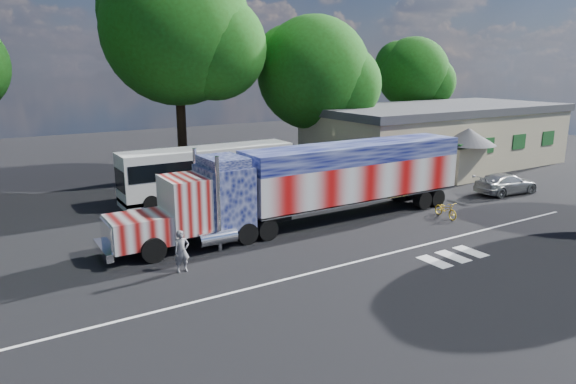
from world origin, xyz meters
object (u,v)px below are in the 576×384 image
semi_truck (318,181)px  tree_n_mid (180,31)px  bicycle (446,209)px  tree_far_ne (414,74)px  tree_ne_a (316,74)px  parked_car (506,184)px  woman (182,251)px  coach_bus (209,172)px

semi_truck → tree_n_mid: (-1.87, 15.07, 8.58)m
semi_truck → bicycle: size_ratio=11.67×
tree_far_ne → tree_ne_a: (-14.61, -3.56, 0.16)m
tree_ne_a → tree_n_mid: tree_n_mid is taller
bicycle → tree_far_ne: tree_far_ne is taller
semi_truck → parked_car: size_ratio=4.46×
parked_car → tree_far_ne: size_ratio=0.42×
tree_n_mid → tree_far_ne: bearing=3.0°
tree_far_ne → tree_n_mid: tree_n_mid is taller
tree_far_ne → woman: bearing=-149.1°
semi_truck → woman: (-8.84, -2.80, -1.41)m
coach_bus → woman: coach_bus is taller
coach_bus → woman: bearing=-118.4°
tree_ne_a → tree_n_mid: bearing=167.9°
bicycle → tree_far_ne: size_ratio=0.16×
bicycle → parked_car: bearing=21.4°
woman → tree_n_mid: (6.97, 17.87, 9.99)m
woman → tree_ne_a: tree_ne_a is taller
parked_car → woman: woman is taller
semi_truck → tree_far_ne: tree_far_ne is taller
tree_ne_a → woman: bearing=-138.2°
parked_car → tree_far_ne: 20.87m
coach_bus → tree_far_ne: 28.00m
tree_n_mid → woman: bearing=-111.3°
coach_bus → tree_ne_a: tree_ne_a is taller
coach_bus → woman: (-5.97, -11.05, -0.82)m
woman → tree_n_mid: bearing=68.3°
coach_bus → bicycle: coach_bus is taller
woman → tree_n_mid: tree_n_mid is taller
bicycle → tree_ne_a: bearing=91.7°
coach_bus → bicycle: 14.94m
bicycle → tree_far_ne: bearing=58.2°
woman → parked_car: bearing=3.2°
woman → tree_far_ne: size_ratio=0.16×
tree_ne_a → parked_car: bearing=-67.0°
coach_bus → parked_car: (17.50, -9.56, -1.03)m
coach_bus → tree_far_ne: bearing=17.3°
woman → tree_far_ne: bearing=30.4°
semi_truck → parked_car: semi_truck is taller
bicycle → tree_ne_a: 17.64m
woman → tree_far_ne: 37.99m
semi_truck → woman: size_ratio=11.72×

